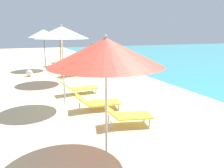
% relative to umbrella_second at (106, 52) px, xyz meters
% --- Properties ---
extents(umbrella_second, '(2.37, 2.37, 2.53)m').
position_rel_umbrella_second_xyz_m(umbrella_second, '(0.00, 0.00, 0.00)').
color(umbrella_second, silver).
rests_on(umbrella_second, ground).
extents(lounger_second_shoreside, '(1.42, 0.87, 0.57)m').
position_rel_umbrella_second_xyz_m(lounger_second_shoreside, '(1.04, 1.13, -1.88)').
color(lounger_second_shoreside, yellow).
rests_on(lounger_second_shoreside, ground).
extents(umbrella_third, '(1.89, 1.89, 2.84)m').
position_rel_umbrella_second_xyz_m(umbrella_third, '(-0.23, 3.76, 0.38)').
color(umbrella_third, silver).
rests_on(umbrella_third, ground).
extents(lounger_third_shoreside, '(1.56, 0.63, 0.57)m').
position_rel_umbrella_second_xyz_m(lounger_third_shoreside, '(0.57, 4.91, -1.92)').
color(lounger_third_shoreside, yellow).
rests_on(lounger_third_shoreside, ground).
extents(lounger_third_inland, '(1.59, 0.83, 0.56)m').
position_rel_umbrella_second_xyz_m(lounger_third_inland, '(0.68, 2.72, -1.92)').
color(lounger_third_inland, yellow).
rests_on(lounger_third_inland, ground).
extents(umbrella_fourth, '(2.13, 2.13, 2.81)m').
position_rel_umbrella_second_xyz_m(umbrella_fourth, '(0.35, 7.83, 0.35)').
color(umbrella_fourth, olive).
rests_on(umbrella_fourth, ground).
extents(lounger_fourth_shoreside, '(1.38, 0.98, 0.61)m').
position_rel_umbrella_second_xyz_m(lounger_fourth_shoreside, '(1.14, 9.03, -1.89)').
color(lounger_fourth_shoreside, yellow).
rests_on(lounger_fourth_shoreside, ground).
extents(umbrella_farthest, '(2.13, 2.13, 2.83)m').
position_rel_umbrella_second_xyz_m(umbrella_farthest, '(-0.05, 12.29, 0.30)').
color(umbrella_farthest, '#4C4C51').
rests_on(umbrella_farthest, ground).
extents(lounger_farthest_shoreside, '(1.44, 0.69, 0.57)m').
position_rel_umbrella_second_xyz_m(lounger_farthest_shoreside, '(0.81, 13.52, -1.90)').
color(lounger_farthest_shoreside, blue).
rests_on(lounger_farthest_shoreside, ground).
extents(lounger_farthest_inland, '(1.51, 0.91, 0.70)m').
position_rel_umbrella_second_xyz_m(lounger_farthest_inland, '(1.06, 11.08, -1.84)').
color(lounger_farthest_inland, yellow).
rests_on(lounger_farthest_inland, ground).
extents(person_walking_near, '(0.42, 0.39, 1.73)m').
position_rel_umbrella_second_xyz_m(person_walking_near, '(4.05, 14.15, -1.12)').
color(person_walking_near, '#262628').
rests_on(person_walking_near, ground).
extents(beach_ball, '(0.39, 0.39, 0.39)m').
position_rel_umbrella_second_xyz_m(beach_ball, '(-1.25, 9.87, -1.99)').
color(beach_ball, white).
rests_on(beach_ball, ground).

